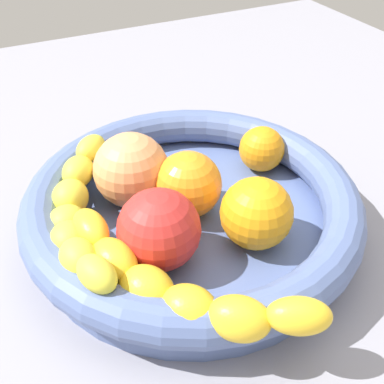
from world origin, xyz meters
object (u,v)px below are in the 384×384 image
banana_draped_left (76,215)px  peach_blush (131,170)px  banana_draped_right (172,289)px  orange_mid_right (256,213)px  fruit_bowl (192,208)px  tomato_red (159,230)px  orange_front (262,149)px  orange_mid_left (187,185)px

banana_draped_left → peach_blush: 7.48cm
banana_draped_right → orange_mid_right: (-10.30, -4.46, 0.30)cm
fruit_bowl → peach_blush: size_ratio=4.33×
orange_mid_right → tomato_red: 8.97cm
orange_front → orange_mid_left: 11.26cm
banana_draped_left → tomato_red: bearing=135.4°
banana_draped_left → peach_blush: peach_blush is taller
fruit_bowl → banana_draped_right: banana_draped_right is taller
banana_draped_left → orange_front: size_ratio=4.27×
fruit_bowl → orange_mid_left: (0.16, -0.85, 2.28)cm
orange_mid_right → tomato_red: tomato_red is taller
orange_mid_right → tomato_red: (8.83, -1.53, 0.31)cm
fruit_bowl → tomato_red: (5.18, 4.17, 2.61)cm
orange_mid_right → peach_blush: 13.26cm
orange_front → tomato_red: tomato_red is taller
fruit_bowl → orange_front: orange_front is taller
banana_draped_right → orange_front: bearing=-140.4°
fruit_bowl → orange_mid_left: 2.44cm
banana_draped_left → orange_mid_right: 16.23cm
banana_draped_left → orange_mid_left: orange_mid_left is taller
banana_draped_left → orange_mid_right: (-14.56, 7.17, 0.20)cm
fruit_bowl → orange_front: 11.46cm
orange_mid_left → peach_blush: 5.81cm
orange_mid_left → tomato_red: tomato_red is taller
orange_mid_left → tomato_red: size_ratio=0.91×
orange_mid_left → orange_mid_right: same height
orange_mid_right → banana_draped_left: bearing=-26.2°
fruit_bowl → tomato_red: tomato_red is taller
orange_mid_right → peach_blush: peach_blush is taller
fruit_bowl → orange_front: bearing=-158.7°
orange_front → orange_mid_right: orange_mid_right is taller
orange_mid_right → orange_mid_left: bearing=-59.9°
banana_draped_left → orange_front: 21.67cm
peach_blush → orange_mid_right: bearing=126.8°
banana_draped_left → peach_blush: (-6.61, -3.44, 0.66)cm
banana_draped_right → orange_mid_left: size_ratio=3.01×
fruit_bowl → tomato_red: 7.15cm
banana_draped_right → orange_front: banana_draped_right is taller
orange_front → peach_blush: 14.96cm
orange_mid_left → peach_blush: peach_blush is taller
banana_draped_left → tomato_red: size_ratio=2.95×
banana_draped_right → orange_mid_right: orange_mid_right is taller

